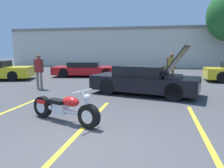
{
  "coord_description": "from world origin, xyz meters",
  "views": [
    {
      "loc": [
        1.44,
        -3.72,
        1.92
      ],
      "look_at": [
        -0.04,
        3.29,
        0.8
      ],
      "focal_mm": 35.0,
      "sensor_mm": 36.0,
      "label": 1
    }
  ],
  "objects_px": {
    "motorcycle": "(64,108)",
    "parked_car_mid_row": "(86,69)",
    "show_car_hood_open": "(145,80)",
    "spectator_by_show_car": "(39,69)",
    "spectator_midground": "(171,66)"
  },
  "relations": [
    {
      "from": "motorcycle",
      "to": "spectator_by_show_car",
      "type": "bearing_deg",
      "value": 147.37
    },
    {
      "from": "show_car_hood_open",
      "to": "motorcycle",
      "type": "bearing_deg",
      "value": -100.58
    },
    {
      "from": "show_car_hood_open",
      "to": "spectator_by_show_car",
      "type": "distance_m",
      "value": 5.2
    },
    {
      "from": "spectator_midground",
      "to": "show_car_hood_open",
      "type": "bearing_deg",
      "value": -114.12
    },
    {
      "from": "motorcycle",
      "to": "spectator_by_show_car",
      "type": "distance_m",
      "value": 5.6
    },
    {
      "from": "motorcycle",
      "to": "spectator_by_show_car",
      "type": "height_order",
      "value": "spectator_by_show_car"
    },
    {
      "from": "show_car_hood_open",
      "to": "spectator_midground",
      "type": "height_order",
      "value": "show_car_hood_open"
    },
    {
      "from": "parked_car_mid_row",
      "to": "spectator_midground",
      "type": "height_order",
      "value": "spectator_midground"
    },
    {
      "from": "show_car_hood_open",
      "to": "parked_car_mid_row",
      "type": "distance_m",
      "value": 7.28
    },
    {
      "from": "motorcycle",
      "to": "spectator_midground",
      "type": "relative_size",
      "value": 1.27
    },
    {
      "from": "spectator_midground",
      "to": "parked_car_mid_row",
      "type": "bearing_deg",
      "value": 153.74
    },
    {
      "from": "motorcycle",
      "to": "parked_car_mid_row",
      "type": "xyz_separation_m",
      "value": [
        -2.71,
        9.88,
        0.15
      ]
    },
    {
      "from": "spectator_by_show_car",
      "to": "spectator_midground",
      "type": "relative_size",
      "value": 0.98
    },
    {
      "from": "show_car_hood_open",
      "to": "parked_car_mid_row",
      "type": "xyz_separation_m",
      "value": [
        -4.59,
        5.65,
        -0.09
      ]
    },
    {
      "from": "show_car_hood_open",
      "to": "spectator_midground",
      "type": "relative_size",
      "value": 2.77
    }
  ]
}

